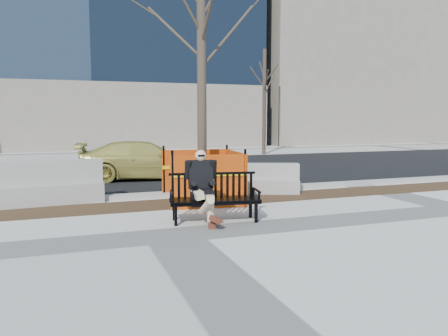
{
  "coord_description": "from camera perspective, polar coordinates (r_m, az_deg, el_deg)",
  "views": [
    {
      "loc": [
        -1.61,
        -7.04,
        1.92
      ],
      "look_at": [
        1.37,
        1.29,
        0.92
      ],
      "focal_mm": 35.87,
      "sensor_mm": 36.0,
      "label": 1
    }
  ],
  "objects": [
    {
      "name": "far_tree_right",
      "position": [
        23.73,
        5.08,
        1.78
      ],
      "size": [
        2.38,
        2.38,
        5.87
      ],
      "primitive_type": null,
      "rotation": [
        0.0,
        0.0,
        0.1
      ],
      "color": "#45372C",
      "rests_on": "ground"
    },
    {
      "name": "jersey_barrier_left",
      "position": [
        10.7,
        -24.33,
        -4.47
      ],
      "size": [
        3.47,
        1.02,
        0.98
      ],
      "primitive_type": null,
      "rotation": [
        0.0,
        0.0,
        0.1
      ],
      "color": "#9D9A93",
      "rests_on": "ground"
    },
    {
      "name": "asphalt_street",
      "position": [
        16.03,
        -13.8,
        -0.6
      ],
      "size": [
        60.0,
        10.4,
        0.01
      ],
      "primitive_type": "cube",
      "color": "black",
      "rests_on": "ground"
    },
    {
      "name": "ground",
      "position": [
        7.47,
        -6.65,
        -8.48
      ],
      "size": [
        120.0,
        120.0,
        0.0
      ],
      "primitive_type": "plane",
      "color": "beige",
      "rests_on": "ground"
    },
    {
      "name": "mulch_strip",
      "position": [
        9.95,
        -10.06,
        -4.74
      ],
      "size": [
        40.0,
        1.2,
        0.02
      ],
      "primitive_type": "cube",
      "color": "#47301C",
      "rests_on": "ground"
    },
    {
      "name": "sedan",
      "position": [
        14.25,
        -10.02,
        -1.4
      ],
      "size": [
        4.28,
        2.19,
        1.19
      ],
      "primitive_type": "imported",
      "rotation": [
        0.0,
        0.0,
        1.44
      ],
      "color": "#C4B652",
      "rests_on": "ground"
    },
    {
      "name": "tree_fence",
      "position": [
        10.28,
        -2.77,
        -4.32
      ],
      "size": [
        2.73,
        2.73,
        6.25
      ],
      "primitive_type": null,
      "rotation": [
        0.0,
        0.0,
        -0.1
      ],
      "color": "#DC430C",
      "rests_on": "ground"
    },
    {
      "name": "seated_man",
      "position": [
        8.38,
        -2.86,
        -6.79
      ],
      "size": [
        0.73,
        1.04,
        1.35
      ],
      "primitive_type": null,
      "rotation": [
        0.0,
        0.0,
        -0.17
      ],
      "color": "black",
      "rests_on": "ground"
    },
    {
      "name": "curb",
      "position": [
        10.87,
        -10.91,
        -3.52
      ],
      "size": [
        60.0,
        0.25,
        0.12
      ],
      "primitive_type": "cube",
      "color": "#9E9B93",
      "rests_on": "ground"
    },
    {
      "name": "bench",
      "position": [
        8.37,
        -1.2,
        -6.81
      ],
      "size": [
        1.77,
        0.88,
        0.9
      ],
      "primitive_type": null,
      "rotation": [
        0.0,
        0.0,
        -0.17
      ],
      "color": "black",
      "rests_on": "ground"
    },
    {
      "name": "jersey_barrier_right",
      "position": [
        11.4,
        2.67,
        -3.25
      ],
      "size": [
        2.74,
        1.46,
        0.78
      ],
      "primitive_type": null,
      "rotation": [
        0.0,
        0.0,
        -0.36
      ],
      "color": "#9B9891",
      "rests_on": "ground"
    }
  ]
}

